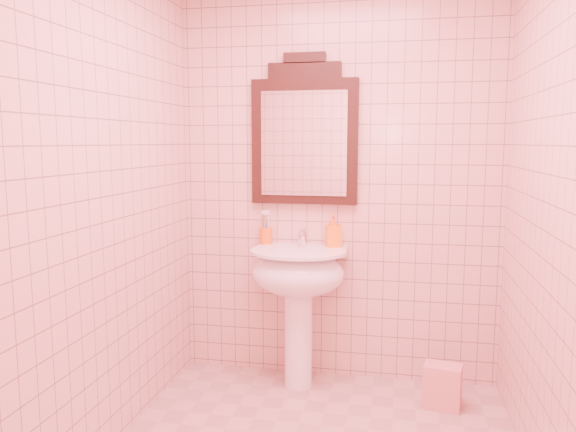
% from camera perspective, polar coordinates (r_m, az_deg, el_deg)
% --- Properties ---
extents(back_wall, '(2.00, 0.02, 2.50)m').
position_cam_1_polar(back_wall, '(3.53, 5.10, 3.30)').
color(back_wall, '#D9AD97').
rests_on(back_wall, floor).
extents(pedestal_sink, '(0.58, 0.58, 0.86)m').
position_cam_1_polar(pedestal_sink, '(3.43, 1.05, -6.76)').
color(pedestal_sink, white).
rests_on(pedestal_sink, floor).
extents(faucet, '(0.04, 0.16, 0.11)m').
position_cam_1_polar(faucet, '(3.51, 1.46, -2.13)').
color(faucet, white).
rests_on(faucet, pedestal_sink).
extents(mirror, '(0.67, 0.06, 0.93)m').
position_cam_1_polar(mirror, '(3.53, 1.67, 8.22)').
color(mirror, black).
rests_on(mirror, back_wall).
extents(toothbrush_cup, '(0.08, 0.08, 0.19)m').
position_cam_1_polar(toothbrush_cup, '(3.59, -2.26, -2.00)').
color(toothbrush_cup, orange).
rests_on(toothbrush_cup, pedestal_sink).
extents(soap_dispenser, '(0.12, 0.12, 0.20)m').
position_cam_1_polar(soap_dispenser, '(3.49, 4.62, -1.51)').
color(soap_dispenser, orange).
rests_on(soap_dispenser, pedestal_sink).
extents(towel, '(0.23, 0.17, 0.25)m').
position_cam_1_polar(towel, '(3.46, 15.41, -16.33)').
color(towel, pink).
rests_on(towel, floor).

